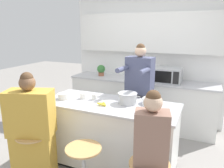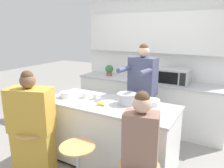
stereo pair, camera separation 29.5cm
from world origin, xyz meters
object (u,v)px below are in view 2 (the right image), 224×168
Objects in this scene: cooking_pot at (127,99)px; person_wrapped_blanket at (32,128)px; bar_stool_leftmost at (34,150)px; microwave at (174,76)px; coffee_cup_far at (85,95)px; fruit_bowl at (151,102)px; coffee_cup_near at (95,96)px; potted_plant at (109,70)px; banana_bunch at (101,104)px; person_seated_near at (140,165)px; person_cooking at (142,100)px; kitchen_island at (109,134)px; bar_stool_center at (78,167)px.

person_wrapped_blanket is at bearing -141.71° from cooking_pot.
microwave reaches higher than bar_stool_leftmost.
coffee_cup_far reaches higher than bar_stool_leftmost.
coffee_cup_near reaches higher than fruit_bowl.
potted_plant is at bearing 106.65° from coffee_cup_far.
microwave is 1.36m from potted_plant.
banana_bunch is at bearing -22.25° from coffee_cup_far.
fruit_bowl is at bearing 90.01° from person_seated_near.
fruit_bowl is (0.29, -0.41, 0.13)m from person_cooking.
person_wrapped_blanket is 13.66× the size of coffee_cup_near.
person_seated_near reaches higher than banana_bunch.
person_wrapped_blanket is 5.99× the size of fruit_bowl.
kitchen_island is 0.66m from coffee_cup_far.
coffee_cup_near is (-1.01, 0.73, 0.33)m from person_seated_near.
bar_stool_leftmost is at bearing 179.18° from bar_stool_center.
microwave is at bearing 78.21° from person_cooking.
coffee_cup_near is 0.45× the size of potted_plant.
person_cooking is 0.55m from cooking_pot.
person_wrapped_blanket is at bearing -137.75° from kitchen_island.
cooking_pot reaches higher than bar_stool_center.
person_cooking is at bearing 33.10° from person_wrapped_blanket.
kitchen_island is 0.71m from bar_stool_center.
bar_stool_center is at bearing -21.88° from person_wrapped_blanket.
coffee_cup_near is (0.47, 0.75, 0.60)m from bar_stool_leftmost.
coffee_cup_near is 0.17m from coffee_cup_far.
coffee_cup_near is (0.48, 0.73, 0.30)m from person_wrapped_blanket.
coffee_cup_near reaches higher than bar_stool_center.
bar_stool_leftmost is 4.12× the size of banana_bunch.
microwave is (-0.25, 2.14, 0.45)m from person_seated_near.
banana_bunch is (0.70, 0.56, 0.29)m from person_wrapped_blanket.
coffee_cup_far is (-0.17, -0.02, -0.00)m from coffee_cup_near.
coffee_cup_near reaches higher than bar_stool_leftmost.
banana_bunch is 0.66× the size of potted_plant.
person_wrapped_blanket is (-0.75, 0.02, 0.29)m from bar_stool_center.
bar_stool_center is 1.00m from coffee_cup_near.
kitchen_island is 1.02m from bar_stool_leftmost.
coffee_cup_far is (-1.17, 0.71, 0.33)m from person_seated_near.
person_wrapped_blanket is 9.25× the size of banana_bunch.
kitchen_island is 0.50m from banana_bunch.
banana_bunch reaches higher than bar_stool_center.
potted_plant is at bearing 111.63° from bar_stool_center.
person_cooking is at bearing -107.12° from microwave.
coffee_cup_far is at bearing -169.87° from fruit_bowl.
cooking_pot is (0.22, 0.79, 0.63)m from bar_stool_center.
banana_bunch is 1.82m from potted_plant.
person_cooking is 16.34× the size of coffee_cup_near.
microwave reaches higher than fruit_bowl.
fruit_bowl reaches higher than kitchen_island.
bar_stool_leftmost is 5.25× the size of coffee_cup_far.
person_seated_near is at bearing -83.23° from microwave.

